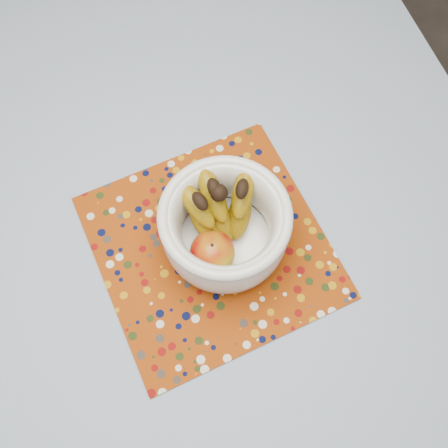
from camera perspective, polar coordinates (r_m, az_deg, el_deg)
name	(u,v)px	position (r m, az deg, el deg)	size (l,w,h in m)	color
table	(160,229)	(1.05, -6.97, -0.59)	(1.20, 1.20, 0.75)	brown
tablecloth	(155,213)	(0.98, -7.50, 1.22)	(1.32, 1.32, 0.01)	slate
placemat	(211,247)	(0.94, -1.44, -2.47)	(0.39, 0.39, 0.00)	#833007
fruit_bowl	(224,223)	(0.87, -0.02, 0.12)	(0.22, 0.22, 0.16)	silver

